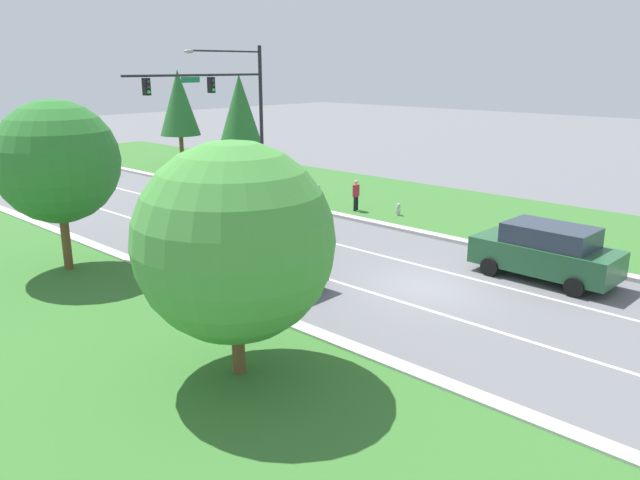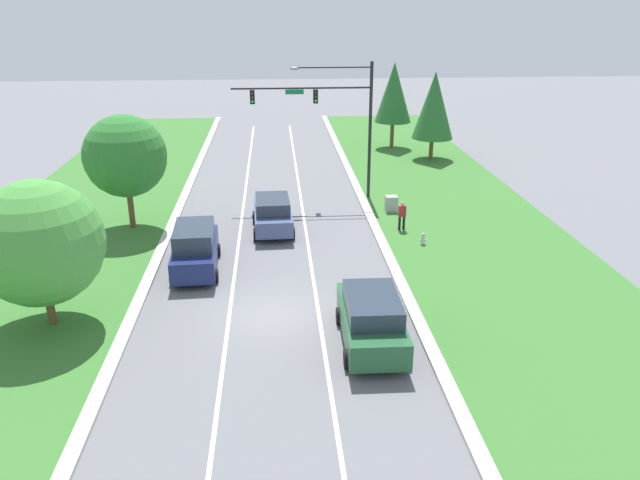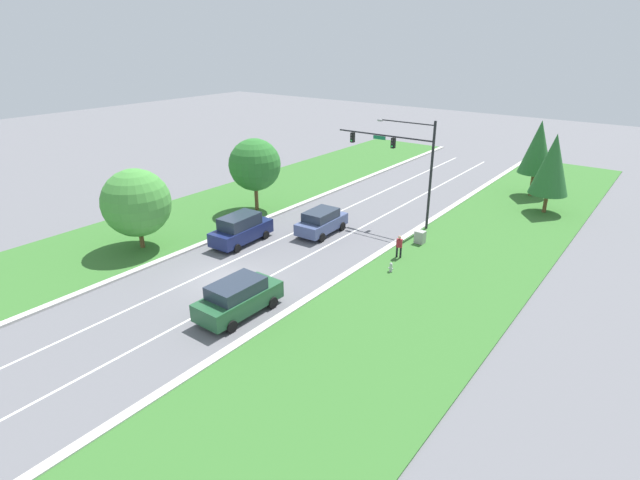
% 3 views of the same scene
% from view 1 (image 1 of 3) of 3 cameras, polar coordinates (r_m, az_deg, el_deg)
% --- Properties ---
extents(ground_plane, '(160.00, 160.00, 0.00)m').
position_cam_1_polar(ground_plane, '(21.98, 9.96, -4.26)').
color(ground_plane, slate).
extents(curb_strip_right, '(0.50, 90.00, 0.15)m').
position_cam_1_polar(curb_strip_right, '(26.66, 16.73, -0.97)').
color(curb_strip_right, beige).
rests_on(curb_strip_right, ground_plane).
extents(curb_strip_left, '(0.50, 90.00, 0.15)m').
position_cam_1_polar(curb_strip_left, '(17.82, -0.29, -8.61)').
color(curb_strip_left, beige).
rests_on(curb_strip_left, ground_plane).
extents(grass_verge_right, '(10.00, 90.00, 0.08)m').
position_cam_1_polar(grass_verge_right, '(31.31, 21.12, 1.00)').
color(grass_verge_right, '#38702D').
rests_on(grass_verge_right, ground_plane).
extents(grass_verge_left, '(10.00, 90.00, 0.08)m').
position_cam_1_polar(grass_verge_left, '(14.91, -14.84, -14.50)').
color(grass_verge_left, '#38702D').
rests_on(grass_verge_left, ground_plane).
extents(lane_stripe_inner_left, '(0.14, 81.00, 0.01)m').
position_cam_1_polar(lane_stripe_inner_left, '(20.59, 7.16, -5.52)').
color(lane_stripe_inner_left, white).
rests_on(lane_stripe_inner_left, ground_plane).
extents(lane_stripe_inner_right, '(0.14, 81.00, 0.01)m').
position_cam_1_polar(lane_stripe_inner_right, '(23.43, 12.41, -3.12)').
color(lane_stripe_inner_right, white).
rests_on(lane_stripe_inner_right, ground_plane).
extents(traffic_signal_mast, '(8.51, 0.41, 8.45)m').
position_cam_1_polar(traffic_signal_mast, '(34.14, -8.49, 12.53)').
color(traffic_signal_mast, black).
rests_on(traffic_signal_mast, ground_plane).
extents(slate_blue_suv, '(2.31, 4.63, 1.89)m').
position_cam_1_polar(slate_blue_suv, '(28.07, -6.88, 2.33)').
color(slate_blue_suv, '#475684').
rests_on(slate_blue_suv, ground_plane).
extents(navy_suv, '(2.30, 5.10, 2.17)m').
position_cam_1_polar(navy_suv, '(22.08, -5.70, -1.04)').
color(navy_suv, navy).
rests_on(navy_suv, ground_plane).
extents(forest_suv, '(2.34, 5.04, 2.00)m').
position_cam_1_polar(forest_suv, '(23.56, 19.98, -0.98)').
color(forest_suv, '#235633').
rests_on(forest_suv, ground_plane).
extents(utility_cabinet, '(0.70, 0.60, 1.01)m').
position_cam_1_polar(utility_cabinet, '(34.74, -0.74, 4.22)').
color(utility_cabinet, '#9E9E99').
rests_on(utility_cabinet, ground_plane).
extents(pedestrian, '(0.42, 0.31, 1.69)m').
position_cam_1_polar(pedestrian, '(32.53, 3.31, 4.18)').
color(pedestrian, black).
rests_on(pedestrian, ground_plane).
extents(fire_hydrant, '(0.34, 0.20, 0.70)m').
position_cam_1_polar(fire_hydrant, '(31.81, 7.18, 2.73)').
color(fire_hydrant, '#B7B7BC').
rests_on(fire_hydrant, ground_plane).
extents(conifer_near_right_tree, '(3.04, 3.04, 7.13)m').
position_cam_1_polar(conifer_near_right_tree, '(49.26, -12.77, 12.13)').
color(conifer_near_right_tree, brown).
rests_on(conifer_near_right_tree, ground_plane).
extents(oak_near_left_tree, '(4.41, 4.41, 6.29)m').
position_cam_1_polar(oak_near_left_tree, '(24.30, -22.91, 6.59)').
color(oak_near_left_tree, brown).
rests_on(oak_near_left_tree, ground_plane).
extents(conifer_far_right_tree, '(3.18, 3.18, 6.83)m').
position_cam_1_polar(conifer_far_right_tree, '(47.23, -7.34, 11.75)').
color(conifer_far_right_tree, brown).
rests_on(conifer_far_right_tree, ground_plane).
extents(oak_far_left_tree, '(4.76, 4.76, 5.81)m').
position_cam_1_polar(oak_far_left_tree, '(14.67, -7.84, -0.20)').
color(oak_far_left_tree, brown).
rests_on(oak_far_left_tree, ground_plane).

